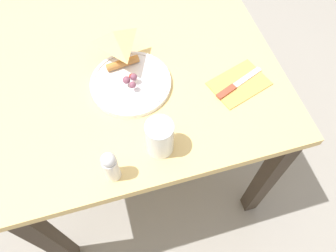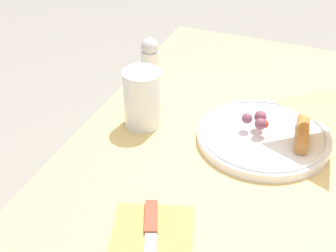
{
  "view_description": "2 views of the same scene",
  "coord_description": "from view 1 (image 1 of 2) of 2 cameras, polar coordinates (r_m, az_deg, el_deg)",
  "views": [
    {
      "loc": [
        -0.08,
        -0.74,
        1.51
      ],
      "look_at": [
        0.05,
        -0.3,
        0.73
      ],
      "focal_mm": 35.0,
      "sensor_mm": 36.0,
      "label": 1
    },
    {
      "loc": [
        0.77,
        0.01,
        1.26
      ],
      "look_at": [
        0.05,
        -0.28,
        0.74
      ],
      "focal_mm": 55.0,
      "sensor_mm": 36.0,
      "label": 2
    }
  ],
  "objects": [
    {
      "name": "salt_shaker",
      "position": [
        0.82,
        -9.95,
        -6.9
      ],
      "size": [
        0.04,
        0.04,
        0.11
      ],
      "color": "silver",
      "rests_on": "dining_table"
    },
    {
      "name": "ground_plane",
      "position": [
        1.68,
        -4.38,
        -4.39
      ],
      "size": [
        6.0,
        6.0,
        0.0
      ],
      "primitive_type": "plane",
      "color": "gray"
    },
    {
      "name": "dining_table",
      "position": [
        1.17,
        -6.33,
        8.5
      ],
      "size": [
        0.91,
        0.9,
        0.7
      ],
      "color": "#DBB770",
      "rests_on": "ground_plane"
    },
    {
      "name": "napkin_folded",
      "position": [
        1.03,
        12.27,
        7.24
      ],
      "size": [
        0.2,
        0.17,
        0.0
      ],
      "rotation": [
        0.0,
        0.0,
        0.31
      ],
      "color": "#E59E4C",
      "rests_on": "dining_table"
    },
    {
      "name": "milk_glass",
      "position": [
        0.85,
        -1.43,
        -2.15
      ],
      "size": [
        0.07,
        0.07,
        0.11
      ],
      "color": "white",
      "rests_on": "dining_table"
    },
    {
      "name": "butter_knife",
      "position": [
        1.03,
        11.98,
        7.17
      ],
      "size": [
        0.18,
        0.09,
        0.01
      ],
      "rotation": [
        0.0,
        0.0,
        0.39
      ],
      "color": "#99422D",
      "rests_on": "napkin_folded"
    },
    {
      "name": "plate_pizza",
      "position": [
        1.01,
        -6.58,
        7.76
      ],
      "size": [
        0.25,
        0.25,
        0.05
      ],
      "color": "white",
      "rests_on": "dining_table"
    }
  ]
}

